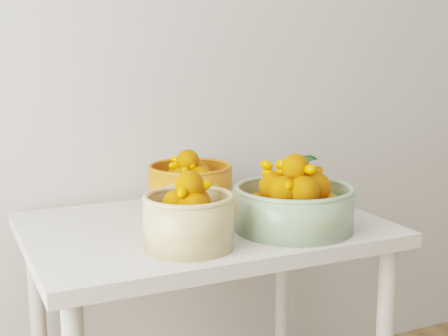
{
  "coord_description": "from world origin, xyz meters",
  "views": [
    {
      "loc": [
        -0.96,
        -0.0,
        1.25
      ],
      "look_at": [
        -0.25,
        1.53,
        0.92
      ],
      "focal_mm": 50.0,
      "sensor_mm": 36.0,
      "label": 1
    }
  ],
  "objects": [
    {
      "name": "table",
      "position": [
        -0.29,
        1.6,
        0.65
      ],
      "size": [
        1.0,
        0.7,
        0.75
      ],
      "color": "silver",
      "rests_on": "ground"
    },
    {
      "name": "bowl_orange",
      "position": [
        -0.26,
        1.76,
        0.83
      ],
      "size": [
        0.32,
        0.32,
        0.19
      ],
      "rotation": [
        0.0,
        0.0,
        -0.25
      ],
      "color": "#C05810",
      "rests_on": "table"
    },
    {
      "name": "bowl_green",
      "position": [
        -0.08,
        1.43,
        0.82
      ],
      "size": [
        0.41,
        0.41,
        0.21
      ],
      "rotation": [
        0.0,
        0.0,
        -0.28
      ],
      "color": "#85A77A",
      "rests_on": "table"
    },
    {
      "name": "bowl_cream",
      "position": [
        -0.41,
        1.41,
        0.83
      ],
      "size": [
        0.27,
        0.27,
        0.2
      ],
      "rotation": [
        0.0,
        0.0,
        -0.16
      ],
      "color": "tan",
      "rests_on": "table"
    }
  ]
}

